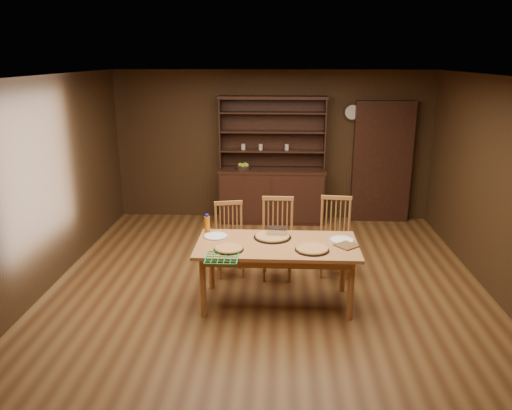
# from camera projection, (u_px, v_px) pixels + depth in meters

# --- Properties ---
(floor) EXTENTS (6.00, 6.00, 0.00)m
(floor) POSITION_uv_depth(u_px,v_px,m) (267.00, 290.00, 6.25)
(floor) COLOR brown
(floor) RESTS_ON ground
(room_shell) EXTENTS (6.00, 6.00, 6.00)m
(room_shell) POSITION_uv_depth(u_px,v_px,m) (268.00, 167.00, 5.80)
(room_shell) COLOR silver
(room_shell) RESTS_ON floor
(china_hutch) EXTENTS (1.84, 0.52, 2.17)m
(china_hutch) POSITION_uv_depth(u_px,v_px,m) (272.00, 188.00, 8.72)
(china_hutch) COLOR #321810
(china_hutch) RESTS_ON floor
(doorway) EXTENTS (1.00, 0.18, 2.10)m
(doorway) POSITION_uv_depth(u_px,v_px,m) (382.00, 162.00, 8.63)
(doorway) COLOR #321810
(doorway) RESTS_ON floor
(wall_clock) EXTENTS (0.30, 0.05, 0.30)m
(wall_clock) POSITION_uv_depth(u_px,v_px,m) (352.00, 112.00, 8.47)
(wall_clock) COLOR #321810
(wall_clock) RESTS_ON room_shell
(dining_table) EXTENTS (1.86, 0.93, 0.75)m
(dining_table) POSITION_uv_depth(u_px,v_px,m) (277.00, 250.00, 5.75)
(dining_table) COLOR #B87640
(dining_table) RESTS_ON floor
(chair_left) EXTENTS (0.47, 0.46, 0.97)m
(chair_left) POSITION_uv_depth(u_px,v_px,m) (230.00, 236.00, 6.65)
(chair_left) COLOR #9D6336
(chair_left) RESTS_ON floor
(chair_center) EXTENTS (0.44, 0.42, 1.06)m
(chair_center) POSITION_uv_depth(u_px,v_px,m) (277.00, 235.00, 6.55)
(chair_center) COLOR #9D6336
(chair_center) RESTS_ON floor
(chair_right) EXTENTS (0.47, 0.45, 1.04)m
(chair_right) POSITION_uv_depth(u_px,v_px,m) (335.00, 233.00, 6.64)
(chair_right) COLOR #9D6336
(chair_right) RESTS_ON floor
(pizza_left) EXTENTS (0.34, 0.34, 0.04)m
(pizza_left) POSITION_uv_depth(u_px,v_px,m) (229.00, 248.00, 5.54)
(pizza_left) COLOR black
(pizza_left) RESTS_ON dining_table
(pizza_right) EXTENTS (0.38, 0.38, 0.04)m
(pizza_right) POSITION_uv_depth(u_px,v_px,m) (312.00, 249.00, 5.53)
(pizza_right) COLOR black
(pizza_right) RESTS_ON dining_table
(pizza_center) EXTENTS (0.45, 0.45, 0.04)m
(pizza_center) POSITION_uv_depth(u_px,v_px,m) (272.00, 236.00, 5.91)
(pizza_center) COLOR black
(pizza_center) RESTS_ON dining_table
(cooling_rack) EXTENTS (0.34, 0.34, 0.02)m
(cooling_rack) POSITION_uv_depth(u_px,v_px,m) (222.00, 258.00, 5.32)
(cooling_rack) COLOR #0B9744
(cooling_rack) RESTS_ON dining_table
(plate_left) EXTENTS (0.29, 0.29, 0.02)m
(plate_left) POSITION_uv_depth(u_px,v_px,m) (216.00, 236.00, 5.95)
(plate_left) COLOR white
(plate_left) RESTS_ON dining_table
(plate_right) EXTENTS (0.29, 0.29, 0.02)m
(plate_right) POSITION_uv_depth(u_px,v_px,m) (342.00, 240.00, 5.82)
(plate_right) COLOR white
(plate_right) RESTS_ON dining_table
(foil_dish) EXTENTS (0.25, 0.19, 0.09)m
(foil_dish) POSITION_uv_depth(u_px,v_px,m) (277.00, 232.00, 5.98)
(foil_dish) COLOR silver
(foil_dish) RESTS_ON dining_table
(juice_bottle) EXTENTS (0.07, 0.07, 0.23)m
(juice_bottle) POSITION_uv_depth(u_px,v_px,m) (207.00, 224.00, 6.08)
(juice_bottle) COLOR orange
(juice_bottle) RESTS_ON dining_table
(pot_holder_a) EXTENTS (0.30, 0.30, 0.02)m
(pot_holder_a) POSITION_uv_depth(u_px,v_px,m) (346.00, 246.00, 5.65)
(pot_holder_a) COLOR maroon
(pot_holder_a) RESTS_ON dining_table
(pot_holder_b) EXTENTS (0.28, 0.28, 0.01)m
(pot_holder_b) POSITION_uv_depth(u_px,v_px,m) (345.00, 244.00, 5.68)
(pot_holder_b) COLOR maroon
(pot_holder_b) RESTS_ON dining_table
(fruit_bowl) EXTENTS (0.25, 0.25, 0.12)m
(fruit_bowl) POSITION_uv_depth(u_px,v_px,m) (243.00, 167.00, 8.56)
(fruit_bowl) COLOR black
(fruit_bowl) RESTS_ON china_hutch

